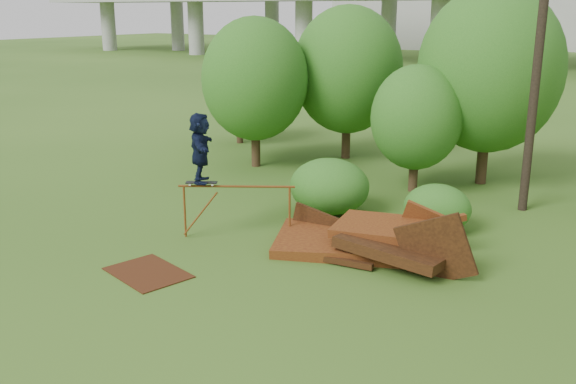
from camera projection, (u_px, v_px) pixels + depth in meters
The scene contains 14 objects.
ground at pixel (271, 280), 15.48m from camera, with size 240.00×240.00×0.00m, color #2D5116.
scrap_pile at pixel (368, 241), 17.07m from camera, with size 5.94×3.71×2.08m.
grind_rail at pixel (237, 198), 18.05m from camera, with size 2.84×1.76×1.54m.
skateboard at pixel (202, 183), 17.96m from camera, with size 0.87×0.66×0.09m.
skater at pixel (200, 148), 17.69m from camera, with size 1.81×0.58×1.95m, color black.
flat_plate at pixel (148, 273), 15.85m from camera, with size 2.04×1.46×0.03m, color #3D1D0D.
tree_0 at pixel (255, 79), 25.70m from camera, with size 4.30×4.30×6.06m.
tree_1 at pixel (348, 70), 27.11m from camera, with size 4.68×4.68×6.50m.
tree_2 at pixel (416, 118), 22.29m from camera, with size 3.19×3.19×4.50m.
tree_3 at pixel (490, 70), 22.91m from camera, with size 5.17×5.17×7.18m.
tree_6 at pixel (239, 89), 30.61m from camera, with size 3.18×3.18×4.44m.
shrub_left at pixel (329, 186), 20.28m from camera, with size 2.57×2.37×1.78m, color #1C5015.
shrub_right at pixel (437, 208), 18.71m from camera, with size 1.98×1.81×1.40m, color #1C5015.
utility_pole at pixel (538, 62), 19.57m from camera, with size 1.40×0.28×9.33m.
Camera 1 is at (8.13, -11.77, 6.29)m, focal length 40.00 mm.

